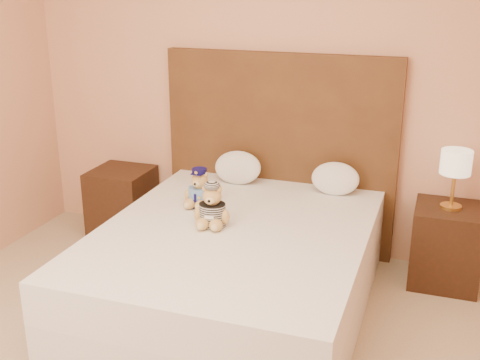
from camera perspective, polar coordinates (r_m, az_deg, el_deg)
name	(u,v)px	position (r m, az deg, el deg)	size (l,w,h in m)	color
room_walls	(176,27)	(2.71, -6.10, 14.20)	(4.04, 4.52, 2.72)	tan
bed	(234,269)	(3.81, -0.55, -8.43)	(1.60, 2.00, 0.55)	white
headboard	(279,153)	(4.53, 3.73, 2.53)	(1.75, 0.08, 1.50)	#533319
nightstand_left	(122,202)	(4.97, -11.10, -2.09)	(0.45, 0.45, 0.55)	#341B10
nightstand_right	(446,245)	(4.36, 18.95, -5.88)	(0.45, 0.45, 0.55)	#341B10
lamp	(456,165)	(4.16, 19.78, 1.33)	(0.20, 0.20, 0.40)	gold
teddy_police	(200,188)	(4.01, -3.83, -0.73)	(0.23, 0.22, 0.26)	#AA7842
teddy_prisoner	(212,205)	(3.69, -2.65, -2.41)	(0.24, 0.23, 0.27)	#AA7842
pillow_left	(238,166)	(4.47, -0.21, 1.33)	(0.36, 0.23, 0.25)	white
pillow_right	(335,177)	(4.29, 9.03, 0.27)	(0.34, 0.22, 0.24)	white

